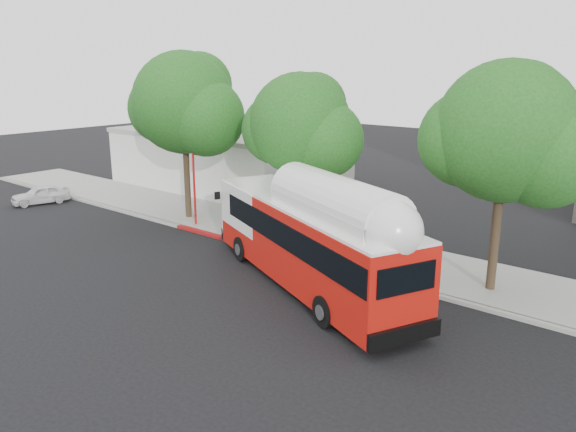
% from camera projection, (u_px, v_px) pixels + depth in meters
% --- Properties ---
extents(ground, '(120.00, 120.00, 0.00)m').
position_uv_depth(ground, '(231.00, 281.00, 23.95)').
color(ground, black).
rests_on(ground, ground).
extents(sidewalk, '(60.00, 5.00, 0.15)m').
position_uv_depth(sidewalk, '(321.00, 243.00, 28.79)').
color(sidewalk, gray).
rests_on(sidewalk, ground).
extents(curb_strip, '(60.00, 0.30, 0.15)m').
position_uv_depth(curb_strip, '(289.00, 256.00, 26.85)').
color(curb_strip, gray).
rests_on(curb_strip, ground).
extents(red_curb_segment, '(10.00, 0.32, 0.16)m').
position_uv_depth(red_curb_segment, '(243.00, 243.00, 28.68)').
color(red_curb_segment, maroon).
rests_on(red_curb_segment, ground).
extents(street_tree_left, '(6.67, 5.80, 9.74)m').
position_uv_depth(street_tree_left, '(190.00, 107.00, 31.59)').
color(street_tree_left, '#2D2116').
rests_on(street_tree_left, ground).
extents(street_tree_mid, '(5.75, 5.00, 8.62)m').
position_uv_depth(street_tree_mid, '(307.00, 129.00, 27.31)').
color(street_tree_mid, '#2D2116').
rests_on(street_tree_mid, ground).
extents(street_tree_right, '(6.21, 5.40, 9.18)m').
position_uv_depth(street_tree_right, '(517.00, 138.00, 20.94)').
color(street_tree_right, '#2D2116').
rests_on(street_tree_right, ground).
extents(low_commercial_bldg, '(16.20, 10.20, 4.25)m').
position_uv_depth(low_commercial_bldg, '(230.00, 157.00, 42.41)').
color(low_commercial_bldg, silver).
rests_on(low_commercial_bldg, ground).
extents(transit_bus, '(13.43, 7.72, 4.04)m').
position_uv_depth(transit_bus, '(309.00, 243.00, 22.81)').
color(transit_bus, red).
rests_on(transit_bus, ground).
extents(parked_car, '(3.89, 2.43, 1.24)m').
position_uv_depth(parked_car, '(41.00, 194.00, 37.12)').
color(parked_car, silver).
rests_on(parked_car, ground).
extents(signal_pole, '(0.13, 0.44, 4.61)m').
position_uv_depth(signal_pole, '(194.00, 186.00, 31.34)').
color(signal_pole, red).
rests_on(signal_pole, ground).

